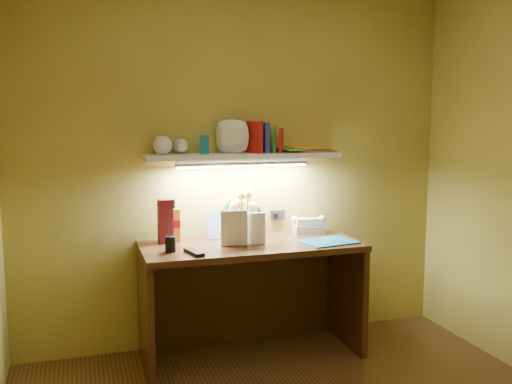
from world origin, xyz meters
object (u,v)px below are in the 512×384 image
desk (251,300)px  whisky_bottle (173,221)px  telephone (309,224)px  flower_bouquet (245,213)px  desk_clock (315,226)px

desk → whisky_bottle: size_ratio=5.09×
desk → telephone: telephone is taller
flower_bouquet → telephone: flower_bouquet is taller
flower_bouquet → desk_clock: size_ratio=4.00×
desk → flower_bouquet: bearing=87.1°
whisky_bottle → desk: bearing=-23.7°
desk → desk_clock: desk_clock is taller
flower_bouquet → desk_clock: flower_bouquet is taller
desk_clock → whisky_bottle: 1.01m
flower_bouquet → whisky_bottle: (-0.48, 0.02, -0.03)m
desk → telephone: 0.67m
flower_bouquet → telephone: (0.46, 0.00, -0.10)m
telephone → whisky_bottle: whisky_bottle is taller
flower_bouquet → telephone: 0.48m
telephone → desk_clock: bearing=40.2°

